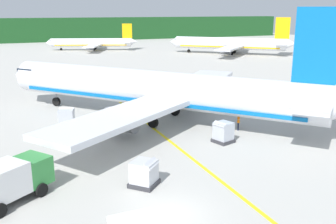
# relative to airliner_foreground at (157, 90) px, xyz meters

# --- Properties ---
(ground) EXTENTS (240.00, 320.00, 0.20)m
(ground) POSITION_rel_airliner_foreground_xyz_m (-6.43, 29.18, -3.49)
(ground) COLOR #B7B5AD
(distant_treeline) EXTENTS (216.00, 6.00, 8.70)m
(distant_treeline) POSITION_rel_airliner_foreground_xyz_m (-6.43, 115.33, 0.96)
(distant_treeline) COLOR #19471E
(distant_treeline) RESTS_ON ground
(airliner_foreground) EXTENTS (30.41, 33.77, 11.90)m
(airliner_foreground) POSITION_rel_airliner_foreground_xyz_m (0.00, 0.00, 0.00)
(airliner_foreground) COLOR silver
(airliner_foreground) RESTS_ON ground
(airliner_mid_apron) EXTENTS (27.42, 25.46, 9.79)m
(airliner_mid_apron) POSITION_rel_airliner_foreground_xyz_m (41.52, 52.31, -0.60)
(airliner_mid_apron) COLOR silver
(airliner_mid_apron) RESTS_ON ground
(airliner_far_taxiway) EXTENTS (26.18, 21.94, 7.72)m
(airliner_far_taxiway) POSITION_rel_airliner_foreground_xyz_m (9.25, 76.98, -1.19)
(airliner_far_taxiway) COLOR white
(airliner_far_taxiway) RESTS_ON ground
(cargo_container_near) EXTENTS (2.01, 2.01, 1.99)m
(cargo_container_near) POSITION_rel_airliner_foreground_xyz_m (2.92, -9.04, -2.45)
(cargo_container_near) COLOR #333338
(cargo_container_near) RESTS_ON ground
(cargo_container_mid) EXTENTS (2.45, 2.45, 1.90)m
(cargo_container_mid) POSITION_rel_airliner_foreground_xyz_m (-6.60, -14.68, -2.49)
(cargo_container_mid) COLOR #333338
(cargo_container_mid) RESTS_ON ground
(cargo_container_far) EXTENTS (2.08, 2.08, 2.11)m
(cargo_container_far) POSITION_rel_airliner_foreground_xyz_m (-9.50, 0.71, -2.39)
(cargo_container_far) COLOR #333338
(cargo_container_far) RESTS_ON ground
(crew_marshaller) EXTENTS (0.48, 0.48, 1.62)m
(crew_marshaller) POSITION_rel_airliner_foreground_xyz_m (-7.52, -1.99, -2.44)
(crew_marshaller) COLOR #191E33
(crew_marshaller) RESTS_ON ground
(crew_loader_left) EXTENTS (0.41, 0.57, 1.64)m
(crew_loader_left) POSITION_rel_airliner_foreground_xyz_m (6.16, -6.48, -2.43)
(crew_loader_left) COLOR #191E33
(crew_loader_left) RESTS_ON ground
(apron_guide_line) EXTENTS (0.30, 60.00, 0.01)m
(apron_guide_line) POSITION_rel_airliner_foreground_xyz_m (-1.42, -4.57, -3.39)
(apron_guide_line) COLOR yellow
(apron_guide_line) RESTS_ON ground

